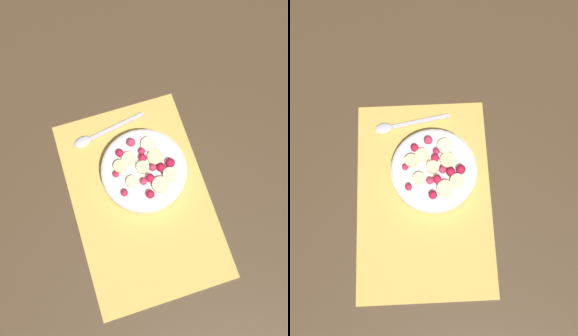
{
  "view_description": "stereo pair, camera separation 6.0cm",
  "coord_description": "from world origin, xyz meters",
  "views": [
    {
      "loc": [
        -0.17,
        0.04,
        0.82
      ],
      "look_at": [
        0.05,
        -0.02,
        0.05
      ],
      "focal_mm": 40.0,
      "sensor_mm": 36.0,
      "label": 1
    },
    {
      "loc": [
        -0.18,
        -0.01,
        0.82
      ],
      "look_at": [
        0.05,
        -0.02,
        0.05
      ],
      "focal_mm": 40.0,
      "sensor_mm": 36.0,
      "label": 2
    }
  ],
  "objects": [
    {
      "name": "spoon",
      "position": [
        0.17,
        0.06,
        0.01
      ],
      "size": [
        0.05,
        0.18,
        0.01
      ],
      "rotation": [
        0.0,
        0.0,
        1.74
      ],
      "color": "silver",
      "rests_on": "placemat"
    },
    {
      "name": "ground_plane",
      "position": [
        0.0,
        0.0,
        0.0
      ],
      "size": [
        3.0,
        3.0,
        0.0
      ],
      "primitive_type": "plane",
      "color": "#4C3823"
    },
    {
      "name": "placemat",
      "position": [
        0.0,
        0.0,
        0.0
      ],
      "size": [
        0.45,
        0.3,
        0.01
      ],
      "color": "#E0B251",
      "rests_on": "ground_plane"
    },
    {
      "name": "fruit_bowl",
      "position": [
        0.05,
        -0.03,
        0.03
      ],
      "size": [
        0.19,
        0.19,
        0.05
      ],
      "color": "white",
      "rests_on": "placemat"
    }
  ]
}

